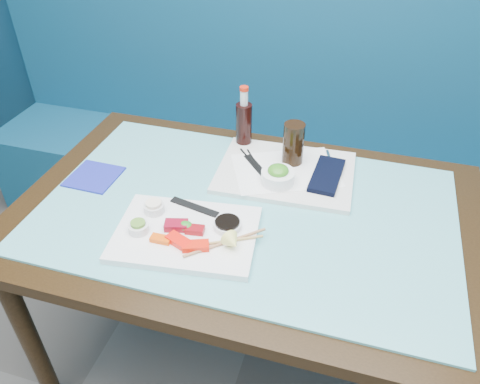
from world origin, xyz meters
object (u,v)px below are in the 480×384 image
(sashimi_plate, at_px, (186,234))
(dining_table, at_px, (246,231))
(booth_bench, at_px, (293,164))
(cola_glass, at_px, (293,144))
(cola_bottle_body, at_px, (244,126))
(serving_tray, at_px, (285,172))
(blue_napkin, at_px, (94,177))
(seaweed_bowl, at_px, (278,177))

(sashimi_plate, bearing_deg, dining_table, 46.14)
(booth_bench, distance_m, cola_glass, 0.75)
(sashimi_plate, relative_size, cola_bottle_body, 2.40)
(cola_glass, height_order, cola_bottle_body, cola_bottle_body)
(serving_tray, bearing_deg, booth_bench, 94.27)
(sashimi_plate, distance_m, cola_glass, 0.49)
(blue_napkin, bearing_deg, sashimi_plate, -24.49)
(sashimi_plate, xyz_separation_m, cola_glass, (0.21, 0.43, 0.08))
(dining_table, relative_size, cola_glass, 9.74)
(dining_table, relative_size, sashimi_plate, 3.59)
(booth_bench, height_order, cola_bottle_body, booth_bench)
(cola_glass, bearing_deg, sashimi_plate, -116.22)
(seaweed_bowl, xyz_separation_m, blue_napkin, (-0.59, -0.12, -0.03))
(booth_bench, xyz_separation_m, sashimi_plate, (-0.13, -1.01, 0.39))
(blue_napkin, bearing_deg, booth_bench, 57.72)
(dining_table, distance_m, blue_napkin, 0.53)
(dining_table, relative_size, cola_bottle_body, 8.63)
(seaweed_bowl, xyz_separation_m, cola_bottle_body, (-0.17, 0.21, 0.04))
(sashimi_plate, bearing_deg, cola_glass, 56.63)
(booth_bench, height_order, serving_tray, booth_bench)
(cola_bottle_body, bearing_deg, sashimi_plate, -92.16)
(sashimi_plate, height_order, cola_bottle_body, cola_bottle_body)
(booth_bench, distance_m, blue_napkin, 1.05)
(dining_table, bearing_deg, seaweed_bowl, 63.41)
(seaweed_bowl, xyz_separation_m, cola_glass, (0.02, 0.13, 0.05))
(seaweed_bowl, bearing_deg, booth_bench, 95.27)
(booth_bench, bearing_deg, cola_glass, -81.61)
(cola_bottle_body, bearing_deg, dining_table, -72.58)
(cola_bottle_body, relative_size, blue_napkin, 1.06)
(dining_table, distance_m, cola_glass, 0.33)
(serving_tray, xyz_separation_m, seaweed_bowl, (-0.01, -0.07, 0.03))
(cola_glass, xyz_separation_m, blue_napkin, (-0.61, -0.25, -0.09))
(serving_tray, bearing_deg, blue_napkin, -164.51)
(serving_tray, distance_m, cola_bottle_body, 0.24)
(seaweed_bowl, relative_size, cola_bottle_body, 0.65)
(sashimi_plate, height_order, seaweed_bowl, seaweed_bowl)
(booth_bench, relative_size, blue_napkin, 19.53)
(dining_table, xyz_separation_m, cola_bottle_body, (-0.11, 0.34, 0.17))
(cola_bottle_body, bearing_deg, serving_tray, -36.71)
(booth_bench, distance_m, seaweed_bowl, 0.83)
(dining_table, distance_m, sashimi_plate, 0.23)
(cola_glass, height_order, blue_napkin, cola_glass)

